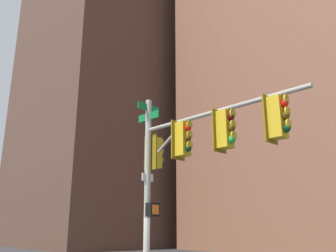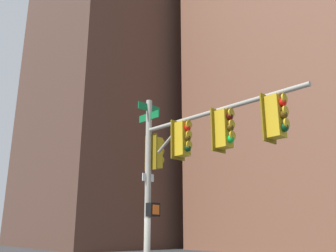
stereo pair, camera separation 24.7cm
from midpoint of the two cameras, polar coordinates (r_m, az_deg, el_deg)
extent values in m
cylinder|color=#9E998C|center=(11.31, -3.93, -11.08)|extent=(0.19, 0.19, 6.28)
cylinder|color=#9E998C|center=(9.90, 6.71, 2.23)|extent=(5.41, 0.42, 0.12)
cylinder|color=#9E998C|center=(10.88, -0.38, -2.02)|extent=(1.04, 0.14, 0.75)
cube|color=#0F6B33|center=(11.91, -3.67, 2.90)|extent=(0.08, 0.91, 0.24)
cube|color=#0F6B33|center=(11.82, -3.70, 1.52)|extent=(0.96, 0.08, 0.24)
cube|color=white|center=(11.38, -3.88, -8.10)|extent=(0.06, 0.45, 0.24)
cube|color=gold|center=(10.50, 1.66, -2.11)|extent=(0.36, 0.36, 1.00)
cube|color=#775E0F|center=(10.63, 0.91, -2.28)|extent=(0.07, 0.55, 1.16)
sphere|color=red|center=(10.44, 2.47, -0.32)|extent=(0.20, 0.20, 0.20)
cylinder|color=gold|center=(10.42, 2.72, 0.22)|extent=(0.05, 0.23, 0.23)
sphere|color=#4C330A|center=(10.36, 2.49, -1.92)|extent=(0.20, 0.20, 0.20)
cylinder|color=gold|center=(10.34, 2.75, -1.37)|extent=(0.05, 0.23, 0.23)
sphere|color=#0A3819|center=(10.30, 2.51, -3.54)|extent=(0.20, 0.20, 0.20)
cylinder|color=gold|center=(10.27, 2.77, -2.99)|extent=(0.05, 0.23, 0.23)
cube|color=gold|center=(9.57, 8.23, -0.57)|extent=(0.36, 0.36, 1.00)
cube|color=#775E0F|center=(9.68, 7.33, -0.78)|extent=(0.07, 0.55, 1.16)
sphere|color=#470A07|center=(9.54, 9.14, 1.40)|extent=(0.20, 0.20, 0.20)
cylinder|color=gold|center=(9.53, 9.44, 2.00)|extent=(0.05, 0.23, 0.23)
sphere|color=#4C330A|center=(9.45, 9.22, -0.33)|extent=(0.20, 0.20, 0.20)
cylinder|color=gold|center=(9.44, 9.52, 0.27)|extent=(0.05, 0.23, 0.23)
sphere|color=green|center=(9.38, 9.30, -2.10)|extent=(0.20, 0.20, 0.20)
cylinder|color=gold|center=(9.36, 9.60, -1.50)|extent=(0.05, 0.23, 0.23)
cube|color=gold|center=(8.80, 16.08, 1.28)|extent=(0.36, 0.36, 1.00)
cube|color=#775E0F|center=(8.88, 15.01, 1.03)|extent=(0.07, 0.55, 1.16)
sphere|color=red|center=(8.80, 17.09, 3.42)|extent=(0.20, 0.20, 0.20)
cylinder|color=gold|center=(8.80, 17.41, 4.07)|extent=(0.05, 0.23, 0.23)
sphere|color=#4C330A|center=(8.71, 17.25, 1.56)|extent=(0.20, 0.20, 0.20)
cylinder|color=gold|center=(8.70, 17.58, 2.21)|extent=(0.05, 0.23, 0.23)
sphere|color=#0A3819|center=(8.62, 17.41, -0.35)|extent=(0.20, 0.20, 0.20)
cylinder|color=gold|center=(8.62, 17.74, 0.31)|extent=(0.05, 0.23, 0.23)
cube|color=gold|center=(11.72, -2.71, -4.26)|extent=(0.36, 0.36, 1.00)
cube|color=#775E0F|center=(11.59, -3.40, -4.12)|extent=(0.55, 0.07, 1.16)
sphere|color=#470A07|center=(11.92, -1.96, -2.99)|extent=(0.20, 0.20, 0.20)
cylinder|color=gold|center=(11.98, -1.73, -2.62)|extent=(0.23, 0.05, 0.23)
sphere|color=#F29E0C|center=(11.85, -1.98, -4.41)|extent=(0.20, 0.20, 0.20)
cylinder|color=gold|center=(11.91, -1.75, -4.03)|extent=(0.23, 0.05, 0.23)
sphere|color=#0A3819|center=(11.80, -1.99, -5.84)|extent=(0.20, 0.20, 0.20)
cylinder|color=gold|center=(11.86, -1.76, -5.45)|extent=(0.23, 0.05, 0.23)
cube|color=black|center=(11.10, -3.11, -13.07)|extent=(0.27, 0.37, 0.40)
cube|color=#EA5914|center=(11.00, -2.62, -13.05)|extent=(0.03, 0.25, 0.28)
cube|color=brown|center=(48.46, 19.35, 15.72)|extent=(24.92, 16.86, 53.84)
cube|color=#4C3328|center=(54.14, -11.50, 3.47)|extent=(22.75, 17.39, 39.82)
cube|color=#7A99B2|center=(63.76, 24.03, 9.24)|extent=(28.30, 22.43, 55.69)
cube|color=#845B47|center=(74.83, 17.90, -1.90)|extent=(19.31, 17.15, 38.77)
camera|label=1|loc=(0.12, -90.64, 0.18)|focal=38.60mm
camera|label=2|loc=(0.12, 89.36, -0.18)|focal=38.60mm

